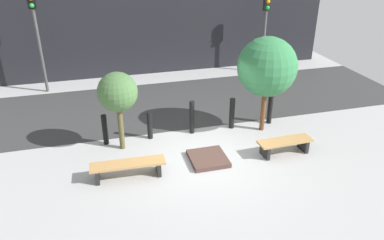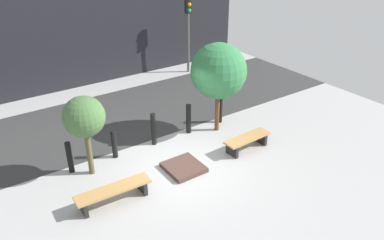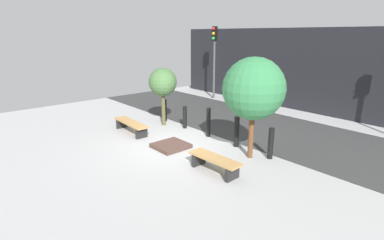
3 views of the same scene
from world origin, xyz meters
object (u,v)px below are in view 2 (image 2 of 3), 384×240
bench_left (114,192)px  bollard_right (189,119)px  bollard_far_left (70,157)px  tree_behind_right_bench (219,71)px  bollard_left (114,144)px  bench_right (247,140)px  traffic_light_mid_west (188,20)px  bollard_center (153,129)px  planter_bed (184,167)px  tree_behind_left_bench (84,118)px  bollard_far_right (220,110)px

bench_left → bollard_right: bearing=30.4°
bollard_far_left → bollard_right: size_ratio=0.93×
tree_behind_right_bench → bollard_left: 4.02m
bench_right → bench_left: bearing=177.8°
bollard_right → traffic_light_mid_west: 6.38m
bench_right → bollard_far_left: 5.35m
bench_left → bollard_center: bearing=42.8°
planter_bed → bollard_center: bollard_center is taller
bench_left → bollard_center: size_ratio=1.80×
planter_bed → bollard_far_left: bollard_far_left is taller
bench_right → bollard_center: (-2.27, 1.94, 0.24)m
tree_behind_left_bench → traffic_light_mid_west: 8.90m
tree_behind_left_bench → bollard_far_right: tree_behind_left_bench is taller
tree_behind_right_bench → bollard_left: tree_behind_right_bench is taller
bollard_far_right → traffic_light_mid_west: size_ratio=0.27×
tree_behind_left_bench → bollard_far_left: tree_behind_left_bench is taller
bollard_far_left → bollard_center: size_ratio=0.88×
planter_bed → bollard_right: bollard_right is taller
bollard_left → bollard_far_right: 4.08m
bench_right → bollard_far_left: (-4.99, 1.94, 0.17)m
planter_bed → tree_behind_right_bench: (2.27, 1.35, 2.08)m
bollard_left → bollard_far_right: bearing=0.0°
bench_right → bollard_left: bearing=149.6°
bench_left → traffic_light_mid_west: bearing=46.9°
tree_behind_left_bench → bollard_far_right: (4.99, 0.40, -1.30)m
bollard_center → bollard_far_right: (2.72, 0.00, -0.06)m
tree_behind_left_bench → bollard_far_right: bearing=4.5°
planter_bed → bollard_far_right: bollard_far_right is taller
bench_right → bollard_left: (-3.63, 1.94, 0.14)m
bench_right → planter_bed: size_ratio=1.53×
tree_behind_left_bench → tree_behind_right_bench: bearing=0.0°
tree_behind_left_bench → bollard_right: tree_behind_left_bench is taller
bollard_center → bollard_right: (1.36, 0.00, -0.03)m
tree_behind_right_bench → bollard_right: bearing=156.4°
bollard_far_left → bollard_left: (1.36, 0.00, -0.03)m
bollard_left → bollard_right: (2.72, 0.00, 0.07)m
bench_left → bench_right: size_ratio=1.21×
bollard_center → traffic_light_mid_west: size_ratio=0.31×
planter_bed → bollard_far_right: 3.26m
tree_behind_left_bench → bollard_right: size_ratio=2.29×
bollard_left → traffic_light_mid_west: size_ratio=0.25×
bench_left → planter_bed: bench_left is taller
bollard_far_left → bollard_right: (4.08, 0.00, 0.04)m
bench_right → tree_behind_right_bench: (0.00, 1.55, 1.84)m
bench_right → bollard_center: size_ratio=1.49×
bollard_right → traffic_light_mid_west: bearing=55.9°
tree_behind_left_bench → tree_behind_right_bench: (4.53, 0.00, 0.36)m
bollard_far_right → tree_behind_right_bench: bearing=-138.9°
bench_left → tree_behind_left_bench: (0.00, 1.55, 1.47)m
bollard_far_right → planter_bed: bearing=-147.3°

